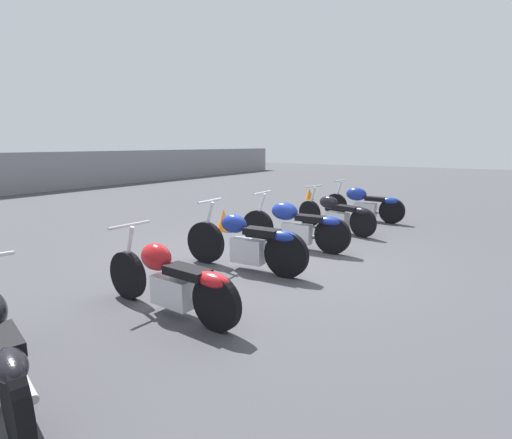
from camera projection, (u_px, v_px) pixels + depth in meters
ground_plane at (273, 259)px, 6.71m from camera, size 60.00×60.00×0.00m
motorcycle_slot_1 at (171, 280)px, 4.49m from camera, size 0.58×2.10×0.97m
motorcycle_slot_2 at (246, 243)px, 6.08m from camera, size 0.59×2.14×1.05m
motorcycle_slot_3 at (295, 225)px, 7.34m from camera, size 0.63×2.17×1.02m
motorcycle_slot_4 at (337, 214)px, 8.76m from camera, size 0.81×2.03×0.97m
motorcycle_slot_5 at (364, 203)px, 10.10m from camera, size 0.57×2.12×0.99m
traffic_cone_near at (224, 220)px, 8.93m from camera, size 0.34×0.34×0.49m
traffic_cone_far at (309, 194)px, 14.03m from camera, size 0.29×0.29×0.37m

